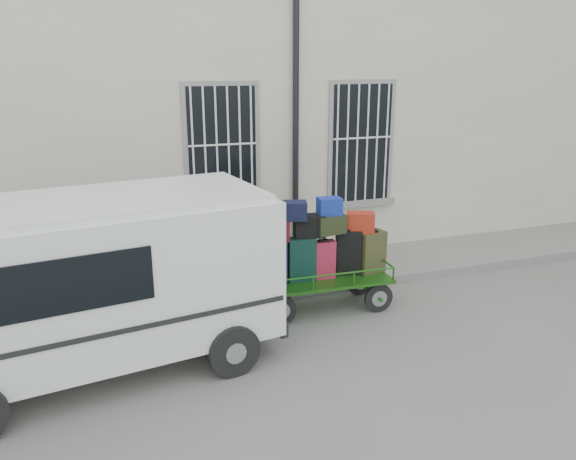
{
  "coord_description": "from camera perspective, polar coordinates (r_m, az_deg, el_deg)",
  "views": [
    {
      "loc": [
        -2.63,
        -6.62,
        3.72
      ],
      "look_at": [
        0.11,
        1.0,
        1.31
      ],
      "focal_mm": 35.0,
      "sensor_mm": 36.0,
      "label": 1
    }
  ],
  "objects": [
    {
      "name": "van",
      "position": [
        7.18,
        -19.14,
        -4.36
      ],
      "size": [
        4.59,
        2.47,
        2.21
      ],
      "rotation": [
        0.0,
        0.0,
        0.14
      ],
      "color": "white",
      "rests_on": "ground"
    },
    {
      "name": "ground",
      "position": [
        8.04,
        1.71,
        -10.99
      ],
      "size": [
        80.0,
        80.0,
        0.0
      ],
      "primitive_type": "plane",
      "color": "slate",
      "rests_on": "ground"
    },
    {
      "name": "sidewalk",
      "position": [
        9.9,
        -2.96,
        -5.03
      ],
      "size": [
        24.0,
        1.7,
        0.15
      ],
      "primitive_type": "cube",
      "color": "gray",
      "rests_on": "ground"
    },
    {
      "name": "building",
      "position": [
        12.42,
        -7.72,
        13.14
      ],
      "size": [
        24.0,
        5.15,
        6.0
      ],
      "color": "beige",
      "rests_on": "ground"
    },
    {
      "name": "luggage_cart",
      "position": [
        8.62,
        3.51,
        -2.49
      ],
      "size": [
        2.43,
        1.02,
        1.78
      ],
      "rotation": [
        0.0,
        0.0,
        -0.05
      ],
      "color": "black",
      "rests_on": "ground"
    }
  ]
}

